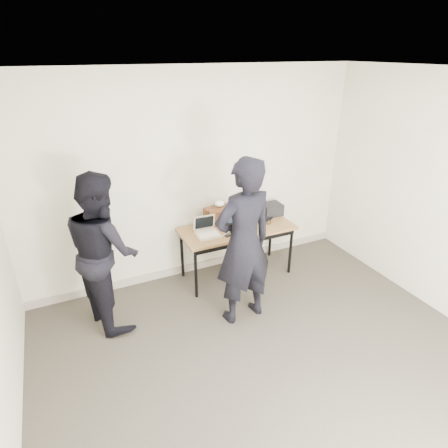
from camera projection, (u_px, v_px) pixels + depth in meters
room at (298, 259)px, 2.95m from camera, size 4.60×4.60×2.80m
desk at (237, 232)px, 4.93m from camera, size 1.51×0.66×0.72m
laptop_beige at (207, 231)px, 4.71m from camera, size 0.30×0.29×0.23m
laptop_center at (240, 225)px, 4.87m from camera, size 0.35×0.34×0.24m
laptop_right at (258, 213)px, 5.21m from camera, size 0.49×0.48×0.27m
leather_satchel at (218, 215)px, 4.97m from camera, size 0.38×0.23×0.25m
tissue at (220, 204)px, 4.92m from camera, size 0.13×0.10×0.08m
equipment_box at (271, 209)px, 5.27m from camera, size 0.28×0.24×0.16m
power_brick at (228, 235)px, 4.68m from camera, size 0.08×0.05×0.03m
cables at (240, 228)px, 4.88m from camera, size 1.16×0.33×0.01m
person_typist at (244, 243)px, 4.01m from camera, size 0.74×0.53×1.92m
person_observer at (103, 251)px, 4.02m from camera, size 0.86×0.99×1.76m
baseboard at (199, 265)px, 5.34m from camera, size 4.50×0.03×0.10m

